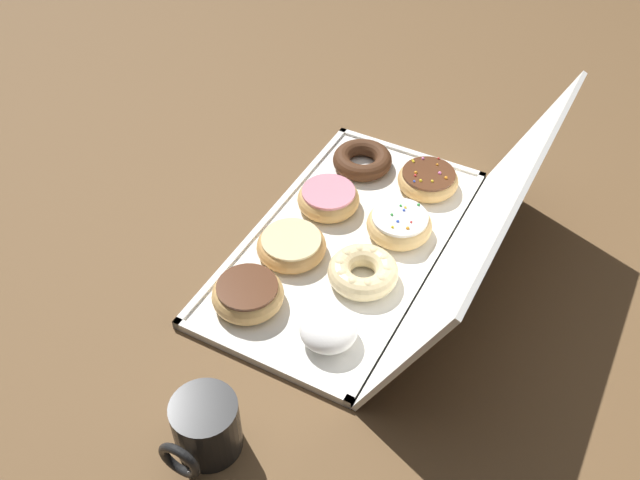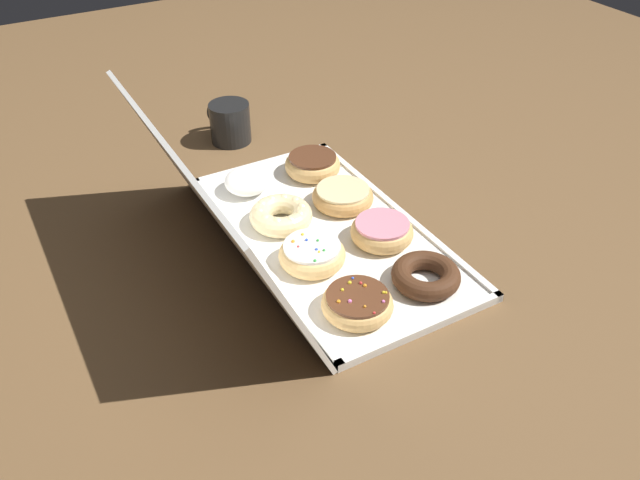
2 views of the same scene
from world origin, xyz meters
The scene contains 12 objects.
ground_plane centered at (0.00, 0.00, 0.00)m, with size 3.00×3.00×0.00m, color brown.
donut_box centered at (0.00, 0.00, 0.01)m, with size 0.57×0.31×0.01m.
box_lid_open centered at (0.00, 0.22, 0.13)m, with size 0.57×0.29×0.01m, color white.
chocolate_cake_ring_donut_0 centered at (-0.20, -0.06, 0.03)m, with size 0.11×0.11×0.03m.
pink_frosted_donut_1 centered at (-0.07, -0.07, 0.03)m, with size 0.11×0.11×0.04m.
glazed_ring_donut_2 centered at (0.07, -0.07, 0.03)m, with size 0.12×0.12×0.03m.
chocolate_frosted_donut_3 centered at (0.19, -0.07, 0.03)m, with size 0.11×0.11×0.04m.
sprinkle_donut_4 centered at (-0.20, 0.07, 0.03)m, with size 0.11×0.11×0.04m.
sprinkle_donut_5 centered at (-0.06, 0.07, 0.03)m, with size 0.11×0.11×0.04m.
cruller_donut_6 centered at (0.07, 0.06, 0.03)m, with size 0.11×0.11×0.04m.
powdered_filled_donut_7 centered at (0.20, 0.07, 0.03)m, with size 0.09×0.09×0.05m.
coffee_mug centered at (0.43, 0.01, 0.05)m, with size 0.11×0.09×0.09m.
Camera 2 is at (-0.82, 0.49, 0.71)m, focal length 36.83 mm.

